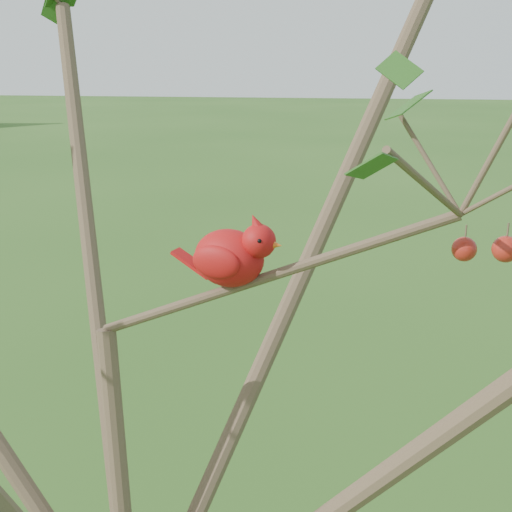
# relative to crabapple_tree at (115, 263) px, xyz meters

# --- Properties ---
(crabapple_tree) EXTENTS (2.35, 2.05, 2.95)m
(crabapple_tree) POSITION_rel_crabapple_tree_xyz_m (0.00, 0.00, 0.00)
(crabapple_tree) COLOR #483626
(crabapple_tree) RESTS_ON ground
(cardinal) EXTENTS (0.20, 0.13, 0.14)m
(cardinal) POSITION_rel_crabapple_tree_xyz_m (0.17, 0.10, -0.01)
(cardinal) COLOR red
(cardinal) RESTS_ON ground
(distant_trees) EXTENTS (39.14, 10.25, 3.70)m
(distant_trees) POSITION_rel_crabapple_tree_xyz_m (0.06, 23.27, -0.51)
(distant_trees) COLOR #483626
(distant_trees) RESTS_ON ground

